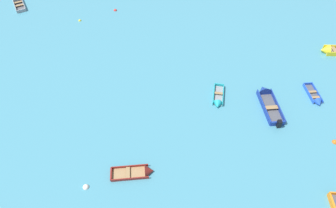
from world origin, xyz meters
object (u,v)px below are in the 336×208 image
at_px(rowboat_blue_far_left, 316,99).
at_px(mooring_buoy_central, 115,11).
at_px(mooring_buoy_between_boats_left, 80,21).
at_px(mooring_buoy_trailing, 335,142).
at_px(rowboat_yellow_midfield_left, 333,51).
at_px(rowboat_deep_blue_foreground_center, 267,98).
at_px(rowboat_grey_near_right, 18,2).
at_px(rowboat_maroon_near_left, 142,172).
at_px(rowboat_turquoise_back_row_center, 218,100).
at_px(mooring_buoy_midfield, 86,187).

xyz_separation_m(rowboat_blue_far_left, mooring_buoy_central, (-22.52, 14.30, -0.15)).
bearing_deg(mooring_buoy_between_boats_left, mooring_buoy_trailing, -31.32).
bearing_deg(rowboat_yellow_midfield_left, rowboat_deep_blue_foreground_center, -136.67).
relative_size(rowboat_grey_near_right, mooring_buoy_trailing, 8.30).
xyz_separation_m(rowboat_yellow_midfield_left, mooring_buoy_trailing, (-3.36, -12.42, -0.24)).
distance_m(rowboat_maroon_near_left, rowboat_turquoise_back_row_center, 10.15).
height_order(rowboat_maroon_near_left, mooring_buoy_central, rowboat_maroon_near_left).
relative_size(rowboat_maroon_near_left, mooring_buoy_midfield, 7.41).
relative_size(rowboat_blue_far_left, rowboat_turquoise_back_row_center, 0.98).
height_order(rowboat_blue_far_left, mooring_buoy_midfield, rowboat_blue_far_left).
bearing_deg(mooring_buoy_midfield, rowboat_grey_near_right, 122.86).
relative_size(mooring_buoy_midfield, mooring_buoy_trailing, 1.04).
relative_size(rowboat_deep_blue_foreground_center, mooring_buoy_central, 11.71).
bearing_deg(mooring_buoy_midfield, rowboat_maroon_near_left, 20.85).
bearing_deg(mooring_buoy_between_boats_left, rowboat_yellow_midfield_left, -7.46).
xyz_separation_m(rowboat_deep_blue_foreground_center, mooring_buoy_central, (-17.79, 14.75, -0.24)).
distance_m(rowboat_deep_blue_foreground_center, mooring_buoy_midfield, 18.04).
relative_size(rowboat_yellow_midfield_left, rowboat_maroon_near_left, 1.27).
bearing_deg(rowboat_maroon_near_left, mooring_buoy_midfield, -159.15).
relative_size(mooring_buoy_between_boats_left, mooring_buoy_trailing, 0.79).
bearing_deg(rowboat_turquoise_back_row_center, rowboat_grey_near_right, 149.10).
distance_m(rowboat_yellow_midfield_left, rowboat_blue_far_left, 8.43).
relative_size(rowboat_blue_far_left, rowboat_grey_near_right, 0.81).
relative_size(rowboat_maroon_near_left, rowboat_turquoise_back_row_center, 1.12).
relative_size(rowboat_yellow_midfield_left, mooring_buoy_central, 10.44).
height_order(rowboat_maroon_near_left, mooring_buoy_trailing, rowboat_maroon_near_left).
distance_m(rowboat_blue_far_left, rowboat_turquoise_back_row_center, 9.45).
bearing_deg(rowboat_turquoise_back_row_center, mooring_buoy_midfield, -136.91).
distance_m(rowboat_grey_near_right, mooring_buoy_between_boats_left, 10.31).
bearing_deg(mooring_buoy_between_boats_left, mooring_buoy_midfield, -72.67).
xyz_separation_m(mooring_buoy_between_boats_left, mooring_buoy_midfield, (6.89, -22.09, 0.00)).
relative_size(rowboat_yellow_midfield_left, mooring_buoy_between_boats_left, 12.46).
xyz_separation_m(mooring_buoy_central, mooring_buoy_trailing, (22.90, -19.17, 0.00)).
distance_m(rowboat_turquoise_back_row_center, mooring_buoy_central, 20.15).
xyz_separation_m(rowboat_grey_near_right, rowboat_turquoise_back_row_center, (26.82, -16.05, -0.02)).
bearing_deg(rowboat_deep_blue_foreground_center, mooring_buoy_central, 140.34).
bearing_deg(mooring_buoy_midfield, mooring_buoy_trailing, 15.90).
bearing_deg(rowboat_grey_near_right, rowboat_maroon_near_left, -49.43).
bearing_deg(rowboat_deep_blue_foreground_center, rowboat_turquoise_back_row_center, -173.35).
distance_m(rowboat_maroon_near_left, rowboat_deep_blue_foreground_center, 13.85).
relative_size(rowboat_blue_far_left, mooring_buoy_between_boats_left, 8.54).
distance_m(rowboat_yellow_midfield_left, mooring_buoy_between_boats_left, 30.55).
xyz_separation_m(rowboat_turquoise_back_row_center, mooring_buoy_between_boats_left, (-17.15, 12.50, -0.16)).
distance_m(rowboat_turquoise_back_row_center, mooring_buoy_midfield, 14.04).
height_order(mooring_buoy_midfield, mooring_buoy_trailing, mooring_buoy_midfield).
distance_m(rowboat_turquoise_back_row_center, rowboat_deep_blue_foreground_center, 4.70).
distance_m(rowboat_maroon_near_left, mooring_buoy_trailing, 16.51).
height_order(rowboat_yellow_midfield_left, rowboat_turquoise_back_row_center, rowboat_yellow_midfield_left).
bearing_deg(mooring_buoy_central, mooring_buoy_midfield, -83.43).
relative_size(mooring_buoy_central, mooring_buoy_midfield, 0.90).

